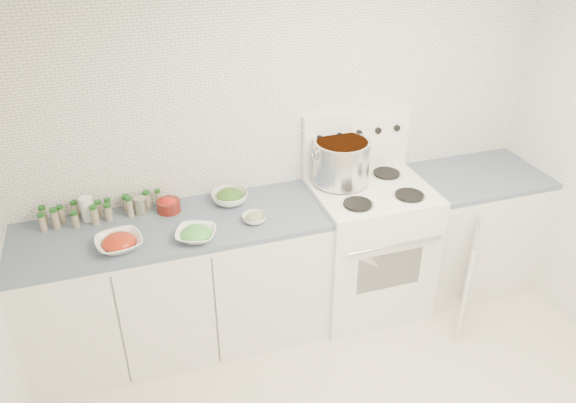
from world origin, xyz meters
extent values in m
cube|color=white|center=(0.00, 1.51, 1.25)|extent=(3.50, 0.02, 2.50)
cube|color=white|center=(-0.82, 1.19, 0.43)|extent=(1.85, 0.62, 0.86)
cube|color=#455468|center=(-0.82, 1.19, 0.88)|extent=(1.85, 0.62, 0.03)
cube|color=white|center=(0.48, 1.18, 0.46)|extent=(0.76, 0.65, 0.92)
cube|color=black|center=(0.48, 0.86, 0.50)|extent=(0.45, 0.01, 0.28)
cylinder|color=silver|center=(0.48, 0.82, 0.72)|extent=(0.65, 0.02, 0.02)
cube|color=white|center=(0.48, 1.18, 0.93)|extent=(0.76, 0.65, 0.01)
cube|color=white|center=(0.48, 1.47, 1.15)|extent=(0.76, 0.06, 0.43)
cylinder|color=silver|center=(0.30, 1.02, 0.94)|extent=(0.21, 0.21, 0.01)
cylinder|color=black|center=(0.30, 1.02, 0.94)|extent=(0.18, 0.18, 0.01)
cylinder|color=silver|center=(0.66, 1.02, 0.94)|extent=(0.21, 0.21, 0.01)
cylinder|color=black|center=(0.66, 1.02, 0.94)|extent=(0.18, 0.18, 0.01)
cylinder|color=silver|center=(0.30, 1.33, 0.94)|extent=(0.21, 0.21, 0.01)
cylinder|color=black|center=(0.30, 1.33, 0.94)|extent=(0.18, 0.18, 0.01)
cylinder|color=silver|center=(0.66, 1.33, 0.94)|extent=(0.21, 0.21, 0.01)
cylinder|color=black|center=(0.66, 1.33, 0.94)|extent=(0.18, 0.18, 0.01)
cylinder|color=black|center=(0.20, 1.44, 1.22)|extent=(0.04, 0.02, 0.04)
cylinder|color=black|center=(0.34, 1.44, 1.22)|extent=(0.04, 0.02, 0.04)
cylinder|color=black|center=(0.48, 1.44, 1.22)|extent=(0.04, 0.02, 0.04)
cylinder|color=black|center=(0.62, 1.44, 1.22)|extent=(0.04, 0.02, 0.04)
cylinder|color=black|center=(0.76, 1.44, 1.22)|extent=(0.04, 0.02, 0.04)
cube|color=white|center=(1.30, 1.19, 0.43)|extent=(0.89, 0.62, 0.86)
cube|color=#455468|center=(1.30, 1.19, 0.88)|extent=(0.89, 0.62, 0.03)
cube|color=white|center=(0.99, 0.72, 0.43)|extent=(0.26, 0.33, 0.70)
cylinder|color=silver|center=(0.31, 1.32, 1.09)|extent=(0.37, 0.37, 0.28)
cylinder|color=#C25B1B|center=(0.31, 1.32, 1.21)|extent=(0.33, 0.33, 0.03)
torus|color=silver|center=(0.12, 1.32, 1.17)|extent=(0.01, 0.09, 0.09)
torus|color=silver|center=(0.50, 1.32, 1.17)|extent=(0.01, 0.09, 0.09)
imported|color=white|center=(-1.13, 1.04, 0.93)|extent=(0.29, 0.29, 0.06)
ellipsoid|color=#A92A0E|center=(-1.13, 1.04, 0.94)|extent=(0.18, 0.18, 0.08)
imported|color=white|center=(-0.71, 1.00, 0.93)|extent=(0.29, 0.29, 0.06)
ellipsoid|color=green|center=(-0.71, 1.00, 0.94)|extent=(0.16, 0.16, 0.07)
imported|color=white|center=(-0.43, 1.34, 0.94)|extent=(0.27, 0.27, 0.07)
ellipsoid|color=#1F5017|center=(-0.43, 1.34, 0.96)|extent=(0.17, 0.17, 0.07)
imported|color=white|center=(-0.34, 1.08, 0.92)|extent=(0.19, 0.19, 0.05)
ellipsoid|color=#23441B|center=(-0.34, 1.08, 0.93)|extent=(0.10, 0.10, 0.05)
cylinder|color=#611710|center=(-0.81, 1.36, 0.94)|extent=(0.14, 0.14, 0.07)
ellipsoid|color=#AB0B19|center=(-0.81, 1.36, 0.96)|extent=(0.11, 0.11, 0.05)
cylinder|color=white|center=(-1.29, 1.41, 0.98)|extent=(0.10, 0.10, 0.15)
cylinder|color=#9D9984|center=(-0.98, 1.39, 0.95)|extent=(0.10, 0.10, 0.11)
cylinder|color=gray|center=(-1.53, 1.43, 0.95)|extent=(0.04, 0.04, 0.11)
cylinder|color=#154B16|center=(-1.53, 1.43, 1.02)|extent=(0.04, 0.04, 0.02)
cylinder|color=gray|center=(-1.44, 1.43, 0.95)|extent=(0.04, 0.04, 0.10)
cylinder|color=#154B16|center=(-1.44, 1.43, 1.01)|extent=(0.04, 0.04, 0.02)
cylinder|color=gray|center=(-1.36, 1.45, 0.95)|extent=(0.04, 0.04, 0.10)
cylinder|color=#154B16|center=(-1.36, 1.45, 1.01)|extent=(0.04, 0.04, 0.02)
cylinder|color=gray|center=(-1.22, 1.43, 0.94)|extent=(0.04, 0.04, 0.09)
cylinder|color=#154B16|center=(-1.22, 1.43, 1.00)|extent=(0.04, 0.04, 0.02)
cylinder|color=gray|center=(-1.17, 1.44, 0.94)|extent=(0.04, 0.04, 0.09)
cylinder|color=#154B16|center=(-1.17, 1.44, 1.00)|extent=(0.04, 0.04, 0.02)
cylinder|color=gray|center=(-1.06, 1.45, 0.94)|extent=(0.05, 0.05, 0.09)
cylinder|color=#154B16|center=(-1.06, 1.45, 1.00)|extent=(0.05, 0.05, 0.02)
cylinder|color=gray|center=(-0.93, 1.44, 0.95)|extent=(0.04, 0.04, 0.10)
cylinder|color=#154B16|center=(-0.93, 1.44, 1.01)|extent=(0.05, 0.05, 0.02)
cylinder|color=gray|center=(-0.86, 1.45, 0.95)|extent=(0.04, 0.04, 0.10)
cylinder|color=#154B16|center=(-0.86, 1.45, 1.00)|extent=(0.04, 0.04, 0.02)
cylinder|color=gray|center=(-1.54, 1.36, 0.95)|extent=(0.04, 0.04, 0.10)
cylinder|color=#154B16|center=(-1.54, 1.36, 1.01)|extent=(0.04, 0.04, 0.02)
cylinder|color=gray|center=(-1.47, 1.36, 0.96)|extent=(0.04, 0.04, 0.12)
cylinder|color=#154B16|center=(-1.47, 1.36, 1.02)|extent=(0.04, 0.04, 0.02)
cylinder|color=gray|center=(-1.36, 1.34, 0.94)|extent=(0.04, 0.04, 0.09)
cylinder|color=#154B16|center=(-1.36, 1.34, 1.00)|extent=(0.04, 0.04, 0.02)
cylinder|color=gray|center=(-1.25, 1.34, 0.96)|extent=(0.04, 0.04, 0.11)
cylinder|color=#154B16|center=(-1.25, 1.34, 1.02)|extent=(0.04, 0.04, 0.02)
cylinder|color=gray|center=(-1.17, 1.36, 0.95)|extent=(0.04, 0.04, 0.10)
cylinder|color=#154B16|center=(-1.17, 1.36, 1.01)|extent=(0.04, 0.04, 0.02)
cylinder|color=gray|center=(-1.04, 1.36, 0.96)|extent=(0.04, 0.04, 0.12)
cylinder|color=#154B16|center=(-1.04, 1.36, 1.03)|extent=(0.04, 0.04, 0.02)
camera|label=1|loc=(-1.04, -1.70, 2.69)|focal=35.00mm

